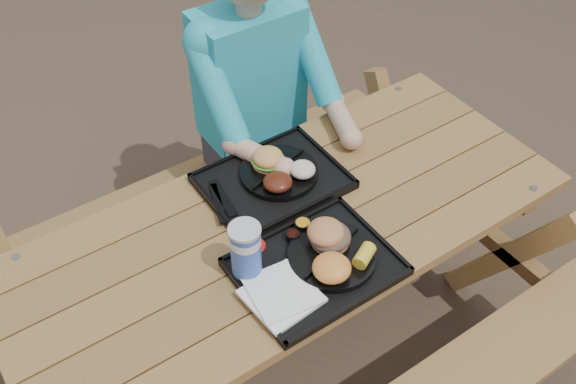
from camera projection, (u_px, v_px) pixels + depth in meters
ground at (288, 350)px, 2.53m from camera, size 60.00×60.00×0.00m
picnic_table at (288, 293)px, 2.27m from camera, size 1.80×1.49×0.75m
tray_near at (315, 267)px, 1.86m from camera, size 0.45×0.35×0.02m
tray_far at (273, 182)px, 2.12m from camera, size 0.45×0.35×0.02m
plate_near at (332, 256)px, 1.87m from camera, size 0.26×0.26×0.02m
plate_far at (279, 172)px, 2.12m from camera, size 0.26×0.26×0.02m
napkin_stack at (281, 295)px, 1.77m from camera, size 0.20×0.20×0.02m
soda_cup at (246, 252)px, 1.78m from camera, size 0.09×0.09×0.17m
condiment_bbq at (293, 236)px, 1.92m from camera, size 0.04×0.04×0.03m
condiment_mustard at (303, 226)px, 1.95m from camera, size 0.05×0.05×0.03m
sandwich at (331, 229)px, 1.85m from camera, size 0.12×0.12×0.12m
mac_cheese at (332, 268)px, 1.79m from camera, size 0.11×0.11×0.06m
corn_cob at (364, 255)px, 1.83m from camera, size 0.10×0.10×0.04m
cutlery_far at (223, 198)px, 2.05m from camera, size 0.06×0.18×0.01m
burger at (268, 154)px, 2.10m from camera, size 0.10×0.10×0.09m
baked_beans at (278, 182)px, 2.04m from camera, size 0.10×0.10×0.04m
potato_salad at (303, 169)px, 2.08m from camera, size 0.08×0.08×0.05m
diner at (254, 125)px, 2.52m from camera, size 0.48×0.84×1.28m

